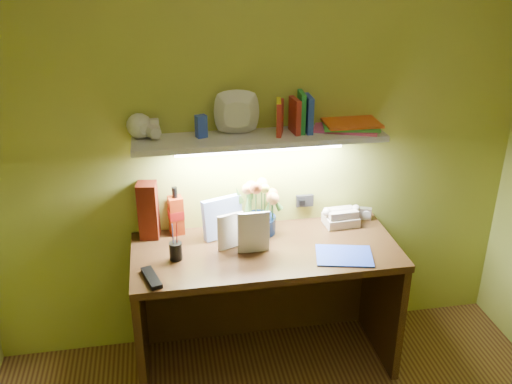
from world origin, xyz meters
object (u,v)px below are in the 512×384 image
Objects in this scene: desk at (266,307)px; flower_bouquet at (259,205)px; desk_clock at (365,213)px; telephone at (341,216)px; whisky_bottle at (176,211)px.

flower_bouquet is at bearing 90.84° from desk.
desk_clock is at bearing 4.18° from flower_bouquet.
telephone is (0.47, 0.01, -0.11)m from flower_bouquet.
desk_clock is (0.63, 0.23, 0.41)m from desk.
telephone is (0.47, 0.19, 0.43)m from desk.
desk is at bearing -89.16° from flower_bouquet.
telephone is 2.67× the size of desk_clock.
flower_bouquet is 4.72× the size of desk_clock.
whisky_bottle reaches higher than telephone.
desk is 0.79m from desk_clock.
whisky_bottle reaches higher than desk_clock.
desk_clock is (0.63, 0.05, -0.13)m from flower_bouquet.
telephone is at bearing 22.35° from desk.
telephone is 0.67× the size of whisky_bottle.
desk is 7.59× the size of telephone.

